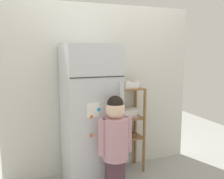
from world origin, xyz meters
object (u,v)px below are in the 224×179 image
at_px(refrigerator, 90,116).
at_px(child_standing, 115,138).
at_px(fruit_bin, 129,85).
at_px(pantry_shelf_unit, 128,122).

bearing_deg(refrigerator, child_standing, -72.21).
bearing_deg(fruit_bin, refrigerator, -165.16).
bearing_deg(refrigerator, pantry_shelf_unit, 16.68).
bearing_deg(fruit_bin, pantry_shelf_unit, 97.40).
height_order(refrigerator, fruit_bin, refrigerator).
relative_size(child_standing, pantry_shelf_unit, 1.02).
bearing_deg(child_standing, fruit_bin, 54.21).
relative_size(pantry_shelf_unit, fruit_bin, 5.47).
xyz_separation_m(refrigerator, fruit_bin, (0.56, 0.15, 0.31)).
height_order(refrigerator, pantry_shelf_unit, refrigerator).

